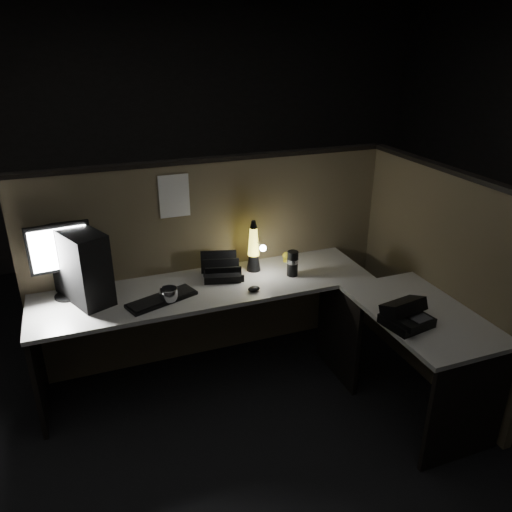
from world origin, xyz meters
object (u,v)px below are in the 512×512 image
object	(u,v)px
keyboard	(162,299)
desk_phone	(405,315)
pc_tower	(81,265)
lava_lamp	(254,250)
monitor	(61,254)

from	to	relation	value
keyboard	desk_phone	distance (m)	1.50
pc_tower	keyboard	xyz separation A→B (m)	(0.45, -0.21, -0.22)
pc_tower	lava_lamp	xyz separation A→B (m)	(1.17, 0.02, -0.08)
keyboard	desk_phone	world-z (taller)	desk_phone
keyboard	monitor	bearing A→B (deg)	133.59
pc_tower	desk_phone	xyz separation A→B (m)	(1.74, -0.99, -0.18)
pc_tower	desk_phone	bearing A→B (deg)	-53.51
monitor	desk_phone	world-z (taller)	monitor
desk_phone	monitor	bearing A→B (deg)	140.12
monitor	keyboard	world-z (taller)	monitor
keyboard	desk_phone	size ratio (longest dim) A/B	1.54
monitor	keyboard	distance (m)	0.69
desk_phone	keyboard	bearing A→B (deg)	138.82
pc_tower	lava_lamp	bearing A→B (deg)	-23.05
keyboard	lava_lamp	xyz separation A→B (m)	(0.71, 0.23, 0.15)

